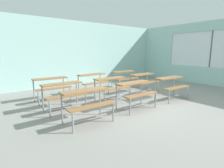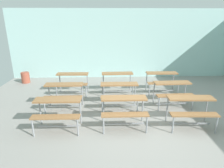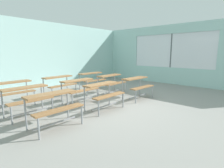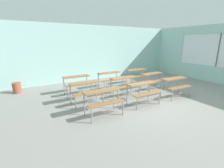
{
  "view_description": "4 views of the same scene",
  "coord_description": "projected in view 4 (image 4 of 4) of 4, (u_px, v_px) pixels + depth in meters",
  "views": [
    {
      "loc": [
        -3.8,
        -3.3,
        1.6
      ],
      "look_at": [
        -0.4,
        1.14,
        0.55
      ],
      "focal_mm": 28.0,
      "sensor_mm": 36.0,
      "label": 1
    },
    {
      "loc": [
        -0.81,
        -4.01,
        2.5
      ],
      "look_at": [
        -0.6,
        1.69,
        0.58
      ],
      "focal_mm": 30.21,
      "sensor_mm": 36.0,
      "label": 2
    },
    {
      "loc": [
        -3.8,
        -3.3,
        1.6
      ],
      "look_at": [
        0.49,
        0.53,
        0.57
      ],
      "focal_mm": 28.0,
      "sensor_mm": 36.0,
      "label": 3
    },
    {
      "loc": [
        -3.9,
        -3.82,
        2.13
      ],
      "look_at": [
        -0.84,
        1.4,
        0.48
      ],
      "focal_mm": 25.08,
      "sensor_mm": 36.0,
      "label": 4
    }
  ],
  "objects": [
    {
      "name": "desk_bench_r1c2",
      "position": [
        153.0,
        77.0,
        7.08
      ],
      "size": [
        1.12,
        0.63,
        0.74
      ],
      "rotation": [
        0.0,
        0.0,
        0.04
      ],
      "color": "olive",
      "rests_on": "ground"
    },
    {
      "name": "desk_bench_r2c2",
      "position": [
        137.0,
        73.0,
        8.02
      ],
      "size": [
        1.11,
        0.61,
        0.74
      ],
      "rotation": [
        0.0,
        0.0,
        -0.02
      ],
      "color": "olive",
      "rests_on": "ground"
    },
    {
      "name": "desk_bench_r1c1",
      "position": [
        125.0,
        82.0,
        6.24
      ],
      "size": [
        1.11,
        0.6,
        0.74
      ],
      "rotation": [
        0.0,
        0.0,
        -0.01
      ],
      "color": "olive",
      "rests_on": "ground"
    },
    {
      "name": "ground",
      "position": [
        152.0,
        103.0,
        5.65
      ],
      "size": [
        10.0,
        9.0,
        0.05
      ],
      "primitive_type": "cube",
      "color": "gray"
    },
    {
      "name": "desk_bench_r0c2",
      "position": [
        176.0,
        83.0,
        6.12
      ],
      "size": [
        1.12,
        0.64,
        0.74
      ],
      "rotation": [
        0.0,
        0.0,
        -0.04
      ],
      "color": "olive",
      "rests_on": "ground"
    },
    {
      "name": "desk_bench_r0c0",
      "position": [
        103.0,
        97.0,
        4.56
      ],
      "size": [
        1.1,
        0.6,
        0.74
      ],
      "rotation": [
        0.0,
        0.0,
        -0.01
      ],
      "color": "olive",
      "rests_on": "ground"
    },
    {
      "name": "desk_bench_r0c1",
      "position": [
        143.0,
        89.0,
        5.37
      ],
      "size": [
        1.1,
        0.59,
        0.74
      ],
      "rotation": [
        0.0,
        0.0,
        0.0
      ],
      "color": "olive",
      "rests_on": "ground"
    },
    {
      "name": "wall_back",
      "position": [
        97.0,
        53.0,
        8.99
      ],
      "size": [
        10.0,
        0.12,
        3.0
      ],
      "primitive_type": "cube",
      "color": "#A8D1CC",
      "rests_on": "ground"
    },
    {
      "name": "trash_bin",
      "position": [
        17.0,
        88.0,
        6.65
      ],
      "size": [
        0.33,
        0.33,
        0.45
      ],
      "primitive_type": "cylinder",
      "color": "#9E4C38",
      "rests_on": "ground"
    },
    {
      "name": "desk_bench_r1c0",
      "position": [
        86.0,
        88.0,
        5.47
      ],
      "size": [
        1.1,
        0.6,
        0.74
      ],
      "rotation": [
        0.0,
        0.0,
        0.0
      ],
      "color": "olive",
      "rests_on": "ground"
    },
    {
      "name": "desk_bench_r2c1",
      "position": [
        110.0,
        76.0,
        7.25
      ],
      "size": [
        1.12,
        0.62,
        0.74
      ],
      "rotation": [
        0.0,
        0.0,
        0.03
      ],
      "color": "olive",
      "rests_on": "ground"
    },
    {
      "name": "desk_bench_r2c0",
      "position": [
        77.0,
        81.0,
        6.47
      ],
      "size": [
        1.11,
        0.61,
        0.74
      ],
      "rotation": [
        0.0,
        0.0,
        -0.02
      ],
      "color": "olive",
      "rests_on": "ground"
    }
  ]
}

